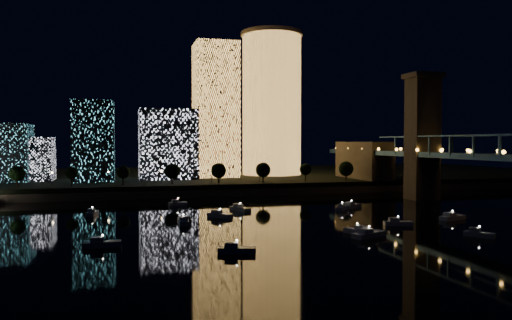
# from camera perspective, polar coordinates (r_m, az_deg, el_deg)

# --- Properties ---
(ground) EXTENTS (520.00, 520.00, 0.00)m
(ground) POSITION_cam_1_polar(r_m,az_deg,el_deg) (135.69, 6.96, -7.60)
(ground) COLOR black
(ground) RESTS_ON ground
(far_bank) EXTENTS (420.00, 160.00, 5.00)m
(far_bank) POSITION_cam_1_polar(r_m,az_deg,el_deg) (289.14, -4.99, -1.99)
(far_bank) COLOR black
(far_bank) RESTS_ON ground
(seawall) EXTENTS (420.00, 6.00, 3.00)m
(seawall) POSITION_cam_1_polar(r_m,az_deg,el_deg) (213.11, -1.33, -3.68)
(seawall) COLOR #6B5E4C
(seawall) RESTS_ON ground
(tower_cylindrical) EXTENTS (34.00, 34.00, 77.74)m
(tower_cylindrical) POSITION_cam_1_polar(r_m,az_deg,el_deg) (275.53, 1.81, 6.45)
(tower_cylindrical) COLOR #E9A44A
(tower_cylindrical) RESTS_ON far_bank
(tower_rectangular) EXTENTS (21.54, 21.54, 68.53)m
(tower_rectangular) POSITION_cam_1_polar(r_m,az_deg,el_deg) (258.71, -4.63, 5.69)
(tower_rectangular) COLOR #E9A44A
(tower_rectangular) RESTS_ON far_bank
(midrise_blocks) EXTENTS (94.26, 30.58, 36.51)m
(midrise_blocks) POSITION_cam_1_polar(r_m,az_deg,el_deg) (246.17, -17.35, 1.46)
(midrise_blocks) COLOR white
(midrise_blocks) RESTS_ON far_bank
(truss_bridge) EXTENTS (13.00, 266.00, 50.00)m
(truss_bridge) POSITION_cam_1_polar(r_m,az_deg,el_deg) (172.11, 26.99, -0.33)
(truss_bridge) COLOR #172D4A
(truss_bridge) RESTS_ON ground
(motorboats) EXTENTS (109.14, 84.27, 2.78)m
(motorboats) POSITION_cam_1_polar(r_m,az_deg,el_deg) (142.86, 3.84, -6.78)
(motorboats) COLOR silver
(motorboats) RESTS_ON ground
(esplanade_trees) EXTENTS (166.78, 6.89, 8.94)m
(esplanade_trees) POSITION_cam_1_polar(r_m,az_deg,el_deg) (213.72, -8.62, -1.28)
(esplanade_trees) COLOR black
(esplanade_trees) RESTS_ON far_bank
(street_lamps) EXTENTS (132.70, 0.70, 5.65)m
(street_lamps) POSITION_cam_1_polar(r_m,az_deg,el_deg) (219.07, -10.76, -1.59)
(street_lamps) COLOR black
(street_lamps) RESTS_ON far_bank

